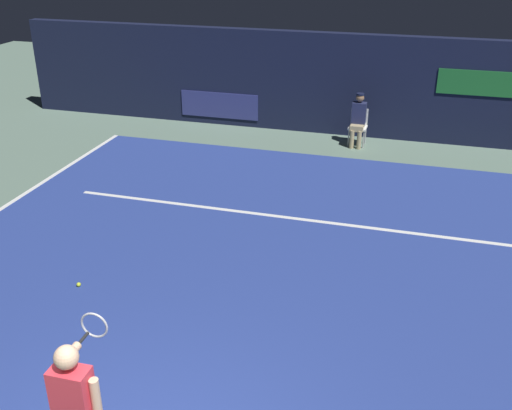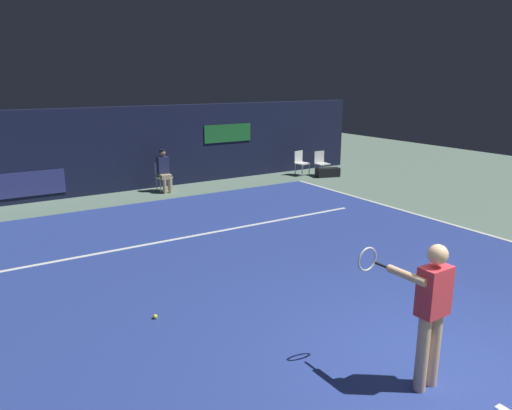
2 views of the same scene
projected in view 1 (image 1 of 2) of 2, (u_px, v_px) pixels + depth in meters
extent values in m
plane|color=slate|center=(254.00, 267.00, 9.68)|extent=(33.91, 33.91, 0.00)
cube|color=navy|center=(254.00, 267.00, 9.68)|extent=(10.80, 10.84, 0.01)
cube|color=white|center=(282.00, 217.00, 11.33)|extent=(8.42, 0.10, 0.01)
cube|color=#141933|center=(332.00, 84.00, 15.47)|extent=(17.47, 0.30, 2.60)
cube|color=navy|center=(219.00, 105.00, 16.41)|extent=(2.20, 0.04, 0.70)
cube|color=#1E6B2D|center=(476.00, 83.00, 14.33)|extent=(1.80, 0.04, 0.60)
cube|color=#D8333F|center=(73.00, 394.00, 5.37)|extent=(0.36, 0.23, 0.56)
sphere|color=#DBAD89|center=(66.00, 357.00, 5.19)|extent=(0.22, 0.22, 0.22)
cylinder|color=#DBAD89|center=(64.00, 362.00, 5.55)|extent=(0.10, 0.50, 0.09)
cylinder|color=#DBAD89|center=(97.00, 404.00, 5.37)|extent=(0.09, 0.09, 0.56)
cylinder|color=black|center=(80.00, 342.00, 5.81)|extent=(0.04, 0.30, 0.03)
torus|color=#B2B2B7|center=(94.00, 325.00, 6.05)|extent=(0.30, 0.03, 0.30)
cube|color=white|center=(358.00, 128.00, 14.87)|extent=(0.45, 0.41, 0.04)
cube|color=white|center=(360.00, 117.00, 14.95)|extent=(0.42, 0.04, 0.42)
cylinder|color=#B2B2B7|center=(348.00, 138.00, 14.88)|extent=(0.03, 0.03, 0.46)
cylinder|color=#B2B2B7|center=(364.00, 139.00, 14.77)|extent=(0.03, 0.03, 0.46)
cylinder|color=#B2B2B7|center=(351.00, 134.00, 15.17)|extent=(0.03, 0.03, 0.46)
cylinder|color=#B2B2B7|center=(365.00, 135.00, 15.07)|extent=(0.03, 0.03, 0.46)
cube|color=tan|center=(357.00, 127.00, 14.79)|extent=(0.33, 0.41, 0.14)
cylinder|color=tan|center=(352.00, 139.00, 14.77)|extent=(0.11, 0.11, 0.46)
cylinder|color=tan|center=(359.00, 140.00, 14.72)|extent=(0.11, 0.11, 0.46)
cube|color=#23284C|center=(359.00, 113.00, 14.75)|extent=(0.34, 0.23, 0.52)
sphere|color=#8C6647|center=(360.00, 98.00, 14.59)|extent=(0.20, 0.20, 0.20)
cylinder|color=#141933|center=(360.00, 94.00, 14.55)|extent=(0.19, 0.19, 0.04)
sphere|color=#CCE033|center=(79.00, 284.00, 9.13)|extent=(0.07, 0.07, 0.07)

